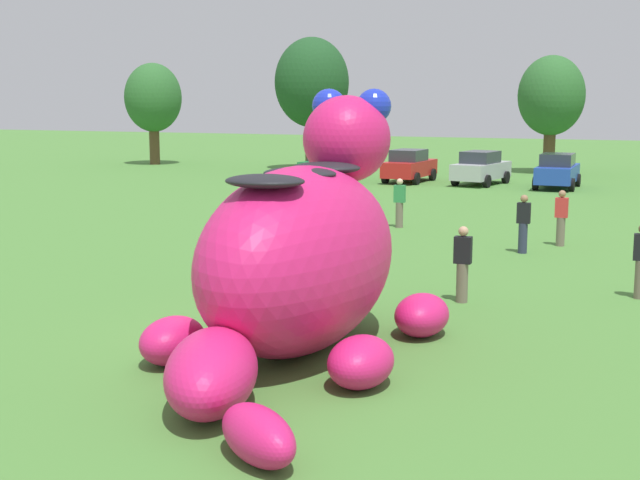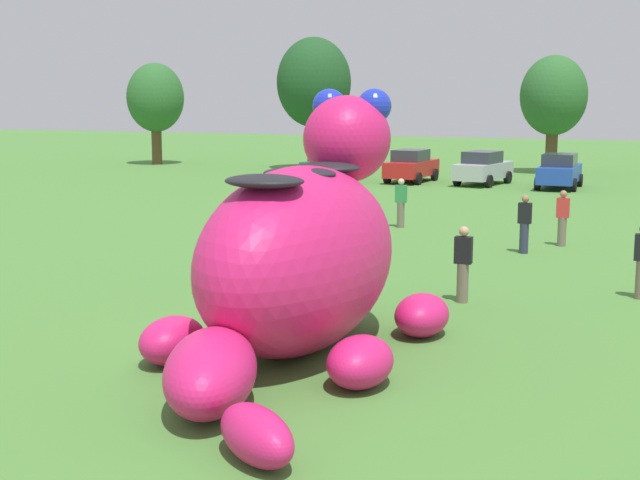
{
  "view_description": "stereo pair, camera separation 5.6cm",
  "coord_description": "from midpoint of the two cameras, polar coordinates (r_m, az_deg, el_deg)",
  "views": [
    {
      "loc": [
        7.26,
        -14.45,
        4.56
      ],
      "look_at": [
        1.4,
        0.82,
        1.85
      ],
      "focal_mm": 49.24,
      "sensor_mm": 36.0,
      "label": 1
    },
    {
      "loc": [
        7.32,
        -14.43,
        4.56
      ],
      "look_at": [
        1.4,
        0.82,
        1.85
      ],
      "focal_mm": 49.24,
      "sensor_mm": 36.0,
      "label": 2
    }
  ],
  "objects": [
    {
      "name": "tree_far_left",
      "position": [
        59.29,
        -10.82,
        9.03
      ],
      "size": [
        3.73,
        3.73,
        6.63
      ],
      "color": "brown",
      "rests_on": "ground"
    },
    {
      "name": "car_silver",
      "position": [
        45.83,
        10.38,
        4.63
      ],
      "size": [
        2.56,
        4.37,
        1.72
      ],
      "color": "#B7BABF",
      "rests_on": "ground"
    },
    {
      "name": "spectator_by_cars",
      "position": [
        27.65,
        15.34,
        1.37
      ],
      "size": [
        0.38,
        0.26,
        1.71
      ],
      "color": "#726656",
      "rests_on": "ground"
    },
    {
      "name": "tree_left",
      "position": [
        54.02,
        -0.57,
        10.14
      ],
      "size": [
        4.51,
        4.51,
        8.01
      ],
      "color": "brown",
      "rests_on": "ground"
    },
    {
      "name": "giant_inflatable_creature",
      "position": [
        15.68,
        -1.38,
        -1.05
      ],
      "size": [
        4.71,
        9.06,
        4.69
      ],
      "color": "#E01E6B",
      "rests_on": "ground"
    },
    {
      "name": "car_red",
      "position": [
        46.67,
        5.79,
        4.82
      ],
      "size": [
        2.23,
        4.24,
        1.72
      ],
      "color": "red",
      "rests_on": "ground"
    },
    {
      "name": "ground_plane",
      "position": [
        16.81,
        -5.58,
        -6.37
      ],
      "size": [
        160.0,
        160.0,
        0.0
      ],
      "primitive_type": "plane",
      "color": "#4C8438"
    },
    {
      "name": "spectator_far_side",
      "position": [
        30.52,
        5.14,
        2.4
      ],
      "size": [
        0.38,
        0.26,
        1.71
      ],
      "color": "#726656",
      "rests_on": "ground"
    },
    {
      "name": "spectator_near_inflatable",
      "position": [
        26.11,
        13.01,
        1.01
      ],
      "size": [
        0.38,
        0.26,
        1.71
      ],
      "color": "#2D334C",
      "rests_on": "ground"
    },
    {
      "name": "spectator_wandering",
      "position": [
        19.64,
        9.17,
        -1.59
      ],
      "size": [
        0.38,
        0.26,
        1.71
      ],
      "color": "#726656",
      "rests_on": "ground"
    },
    {
      "name": "car_green",
      "position": [
        46.88,
        0.55,
        4.89
      ],
      "size": [
        2.25,
        4.25,
        1.72
      ],
      "color": "#1E7238",
      "rests_on": "ground"
    },
    {
      "name": "car_blue",
      "position": [
        44.82,
        15.14,
        4.35
      ],
      "size": [
        2.02,
        4.14,
        1.72
      ],
      "color": "#2347B7",
      "rests_on": "ground"
    },
    {
      "name": "tree_mid_left",
      "position": [
        53.28,
        14.77,
        9.01
      ],
      "size": [
        3.85,
        3.85,
        6.83
      ],
      "color": "brown",
      "rests_on": "ground"
    }
  ]
}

